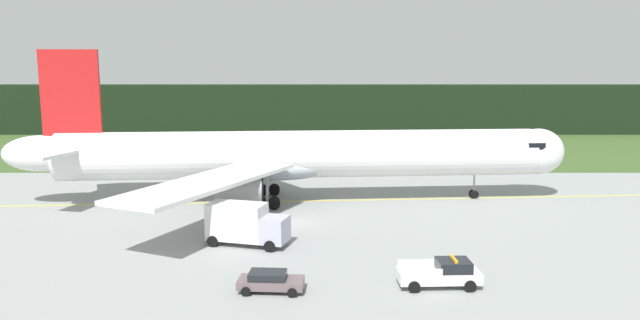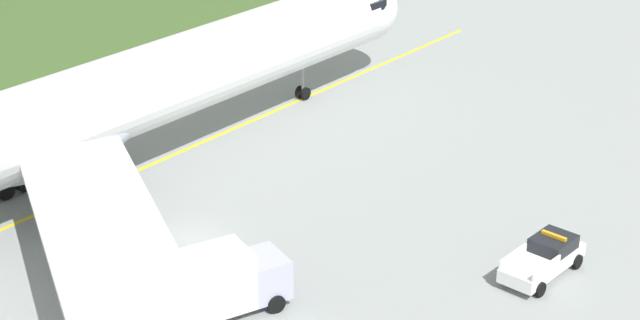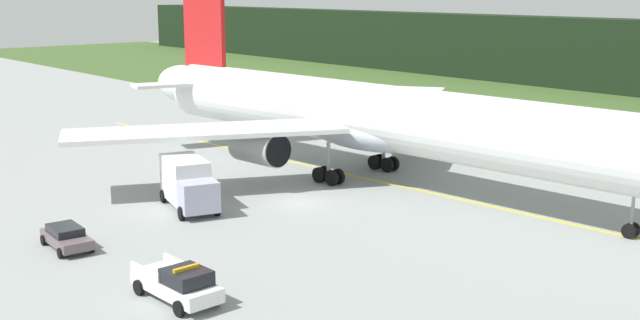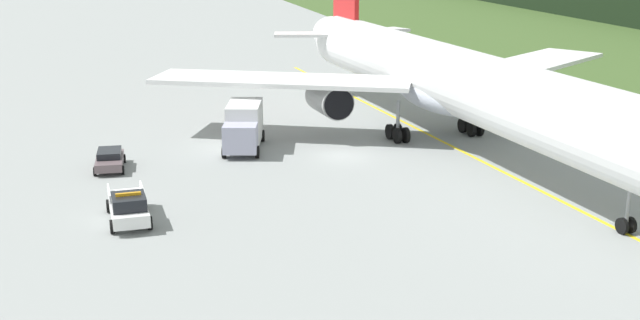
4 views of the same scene
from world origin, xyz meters
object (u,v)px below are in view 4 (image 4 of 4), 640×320
catering_truck (244,126)px  staff_car (110,159)px  ops_pickup_truck (128,206)px

catering_truck → staff_car: 10.26m
ops_pickup_truck → staff_car: 11.16m
ops_pickup_truck → staff_car: ops_pickup_truck is taller
ops_pickup_truck → catering_truck: size_ratio=0.78×
catering_truck → staff_car: bearing=-74.0°
catering_truck → staff_car: size_ratio=1.61×
ops_pickup_truck → catering_truck: bearing=147.2°
ops_pickup_truck → staff_car: bearing=-175.7°
ops_pickup_truck → staff_car: (-11.12, -0.83, -0.20)m
ops_pickup_truck → catering_truck: (-13.93, 8.98, 0.88)m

